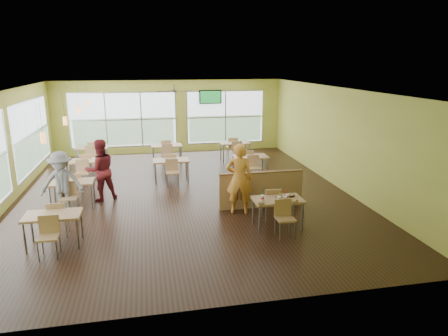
{
  "coord_description": "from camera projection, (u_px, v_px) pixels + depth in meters",
  "views": [
    {
      "loc": [
        -1.09,
        -11.77,
        4.01
      ],
      "look_at": [
        1.0,
        -1.23,
        1.11
      ],
      "focal_mm": 32.0,
      "sensor_mm": 36.0,
      "label": 1
    }
  ],
  "objects": [
    {
      "name": "room",
      "position": [
        183.0,
        144.0,
        11.98
      ],
      "size": [
        12.0,
        12.04,
        3.2
      ],
      "color": "black",
      "rests_on": "ground"
    },
    {
      "name": "window_bays",
      "position": [
        102.0,
        133.0,
        14.43
      ],
      "size": [
        9.24,
        10.24,
        2.38
      ],
      "color": "white",
      "rests_on": "room"
    },
    {
      "name": "main_table",
      "position": [
        278.0,
        203.0,
        9.77
      ],
      "size": [
        1.22,
        1.52,
        0.87
      ],
      "color": "tan",
      "rests_on": "floor"
    },
    {
      "name": "half_wall_divider",
      "position": [
        261.0,
        189.0,
        11.17
      ],
      "size": [
        2.4,
        0.14,
        1.04
      ],
      "color": "tan",
      "rests_on": "floor"
    },
    {
      "name": "dining_tables",
      "position": [
        149.0,
        163.0,
        13.66
      ],
      "size": [
        6.92,
        8.72,
        0.87
      ],
      "color": "tan",
      "rests_on": "floor"
    },
    {
      "name": "pendant_lights",
      "position": [
        72.0,
        115.0,
        11.8
      ],
      "size": [
        0.11,
        7.31,
        0.86
      ],
      "color": "#2D2119",
      "rests_on": "ceiling"
    },
    {
      "name": "ceiling_fan",
      "position": [
        174.0,
        91.0,
        14.47
      ],
      "size": [
        1.25,
        1.25,
        0.29
      ],
      "color": "#2D2119",
      "rests_on": "ceiling"
    },
    {
      "name": "tv_backwall",
      "position": [
        210.0,
        97.0,
        17.68
      ],
      "size": [
        1.0,
        0.07,
        0.6
      ],
      "color": "black",
      "rests_on": "wall_back"
    },
    {
      "name": "man_plaid",
      "position": [
        239.0,
        179.0,
        10.64
      ],
      "size": [
        0.79,
        0.61,
        1.92
      ],
      "primitive_type": "imported",
      "rotation": [
        0.0,
        0.0,
        2.91
      ],
      "color": "#DE5718",
      "rests_on": "floor"
    },
    {
      "name": "patron_maroon",
      "position": [
        100.0,
        170.0,
        11.67
      ],
      "size": [
        1.08,
        0.96,
        1.83
      ],
      "primitive_type": "imported",
      "rotation": [
        0.0,
        0.0,
        3.5
      ],
      "color": "maroon",
      "rests_on": "floor"
    },
    {
      "name": "patron_grey",
      "position": [
        62.0,
        183.0,
        10.59
      ],
      "size": [
        1.13,
        0.67,
        1.73
      ],
      "primitive_type": "imported",
      "rotation": [
        0.0,
        0.0,
        -0.03
      ],
      "color": "slate",
      "rests_on": "floor"
    },
    {
      "name": "cup_blue",
      "position": [
        262.0,
        198.0,
        9.59
      ],
      "size": [
        0.1,
        0.1,
        0.37
      ],
      "color": "white",
      "rests_on": "main_table"
    },
    {
      "name": "cup_yellow",
      "position": [
        279.0,
        199.0,
        9.49
      ],
      "size": [
        0.1,
        0.1,
        0.36
      ],
      "color": "white",
      "rests_on": "main_table"
    },
    {
      "name": "cup_red_near",
      "position": [
        285.0,
        198.0,
        9.56
      ],
      "size": [
        0.09,
        0.09,
        0.33
      ],
      "color": "white",
      "rests_on": "main_table"
    },
    {
      "name": "cup_red_far",
      "position": [
        287.0,
        197.0,
        9.69
      ],
      "size": [
        0.09,
        0.09,
        0.33
      ],
      "color": "white",
      "rests_on": "main_table"
    },
    {
      "name": "food_basket",
      "position": [
        290.0,
        195.0,
        9.91
      ],
      "size": [
        0.23,
        0.23,
        0.05
      ],
      "color": "black",
      "rests_on": "main_table"
    },
    {
      "name": "ketchup_cup",
      "position": [
        297.0,
        200.0,
        9.6
      ],
      "size": [
        0.06,
        0.06,
        0.02
      ],
      "primitive_type": "cylinder",
      "color": "#B01F05",
      "rests_on": "main_table"
    },
    {
      "name": "wrapper_left",
      "position": [
        261.0,
        203.0,
        9.4
      ],
      "size": [
        0.18,
        0.17,
        0.04
      ],
      "primitive_type": "ellipsoid",
      "rotation": [
        0.0,
        0.0,
        0.03
      ],
      "color": "olive",
      "rests_on": "main_table"
    },
    {
      "name": "wrapper_mid",
      "position": [
        279.0,
        196.0,
        9.83
      ],
      "size": [
        0.21,
        0.2,
        0.05
      ],
      "primitive_type": "ellipsoid",
      "rotation": [
        0.0,
        0.0,
        0.12
      ],
      "color": "olive",
      "rests_on": "main_table"
    },
    {
      "name": "wrapper_right",
      "position": [
        295.0,
        201.0,
        9.51
      ],
      "size": [
        0.14,
        0.13,
        0.03
      ],
      "primitive_type": "ellipsoid",
      "rotation": [
        0.0,
        0.0,
        0.16
      ],
      "color": "olive",
      "rests_on": "main_table"
    }
  ]
}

